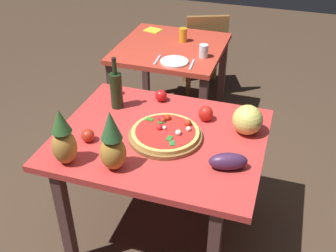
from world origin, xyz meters
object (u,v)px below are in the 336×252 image
wine_bottle (116,89)px  drinking_glass_water (204,51)px  melon (247,120)px  fork_utensil (157,60)px  eggplant (228,161)px  tomato_near_board (117,90)px  background_table (171,59)px  tomato_beside_pepper (161,96)px  dinner_plate (174,62)px  pineapple_left (112,144)px  pizza_board (165,136)px  napkin_folded (153,30)px  bell_pepper (206,114)px  pineapple_right (63,140)px  drinking_glass_juice (183,35)px  tomato_by_bottle (88,135)px  pizza (166,132)px  knife_utensil (192,65)px  display_table (160,148)px  dining_chair (205,48)px

wine_bottle → drinking_glass_water: bearing=69.6°
melon → fork_utensil: 1.13m
eggplant → tomato_near_board: eggplant is taller
background_table → tomato_beside_pepper: tomato_beside_pepper is taller
dinner_plate → tomato_near_board: bearing=-110.4°
pineapple_left → fork_utensil: pineapple_left is taller
pizza_board → napkin_folded: bearing=112.1°
bell_pepper → wine_bottle: bearing=-177.7°
pineapple_right → dinner_plate: (0.18, 1.33, -0.13)m
tomato_near_board → drinking_glass_juice: bearing=80.9°
tomato_by_bottle → drinking_glass_water: bearing=75.2°
tomato_by_bottle → dinner_plate: size_ratio=0.34×
background_table → pizza: size_ratio=2.30×
fork_utensil → melon: bearing=-47.3°
pizza → melon: (0.43, 0.19, 0.05)m
tomato_by_bottle → drinking_glass_water: drinking_glass_water is taller
eggplant → napkin_folded: (-1.02, 1.73, -0.04)m
eggplant → napkin_folded: bearing=120.7°
drinking_glass_water → knife_utensil: size_ratio=0.58×
pizza_board → bell_pepper: bell_pepper is taller
napkin_folded → background_table: bearing=-47.8°
melon → dinner_plate: (-0.67, 0.78, -0.08)m
bell_pepper → drinking_glass_water: size_ratio=0.93×
pizza_board → pineapple_left: size_ratio=1.24×
eggplant → knife_utensil: 1.23m
display_table → drinking_glass_water: drinking_glass_water is taller
tomato_beside_pepper → bell_pepper: bearing=-22.2°
pizza → tomato_beside_pepper: size_ratio=5.01×
melon → wine_bottle: bearing=177.5°
wine_bottle → knife_utensil: size_ratio=1.87×
tomato_near_board → fork_utensil: size_ratio=0.35×
knife_utensil → pizza: bearing=-87.9°
pineapple_right → fork_utensil: size_ratio=1.76×
dining_chair → tomato_by_bottle: 2.14m
dining_chair → knife_utensil: (0.12, -0.98, 0.28)m
pizza_board → pineapple_left: bearing=-117.2°
dining_chair → napkin_folded: size_ratio=6.07×
dinner_plate → fork_utensil: dinner_plate is taller
pizza → melon: 0.47m
pizza → pineapple_right: 0.57m
bell_pepper → drinking_glass_juice: bearing=112.4°
dining_chair → pineapple_right: (-0.19, -2.31, 0.42)m
tomato_beside_pepper → eggplant: bearing=-45.0°
background_table → drinking_glass_juice: drinking_glass_juice is taller
wine_bottle → bell_pepper: (0.57, 0.02, -0.08)m
background_table → drinking_glass_water: (0.31, -0.14, 0.17)m
display_table → napkin_folded: bearing=111.1°
dining_chair → pineapple_left: 2.32m
tomato_near_board → melon: bearing=-11.8°
pineapple_left → bell_pepper: size_ratio=3.48×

